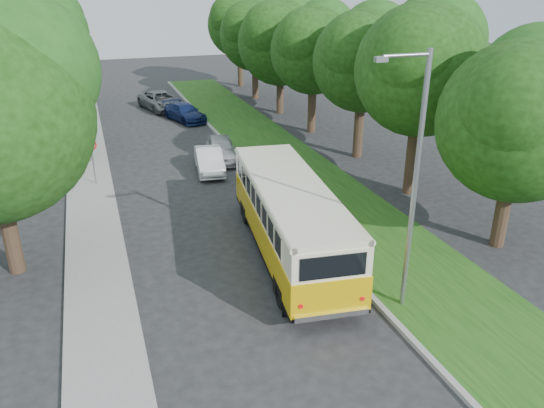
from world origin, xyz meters
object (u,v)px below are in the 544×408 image
object	(u,v)px
lamppost_far	(80,90)
car_silver	(221,149)
car_white	(209,160)
vintage_bus	(290,220)
car_blue	(185,112)
car_grey	(161,101)
lamppost_near	(413,179)

from	to	relation	value
lamppost_far	car_silver	size ratio (longest dim) A/B	1.86
car_white	vintage_bus	bearing A→B (deg)	-79.31
car_white	car_blue	distance (m)	11.69
lamppost_far	car_grey	world-z (taller)	lamppost_far
lamppost_far	car_white	world-z (taller)	lamppost_far
lamppost_far	car_grey	size ratio (longest dim) A/B	1.45
car_grey	car_blue	bearing A→B (deg)	-88.65
lamppost_far	car_white	distance (m)	7.99
lamppost_far	car_silver	world-z (taller)	lamppost_far
vintage_bus	car_white	bearing A→B (deg)	100.52
lamppost_far	car_grey	bearing A→B (deg)	64.22
vintage_bus	car_silver	world-z (taller)	vintage_bus
car_white	car_blue	size ratio (longest dim) A/B	0.90
vintage_bus	car_blue	world-z (taller)	vintage_bus
car_silver	car_grey	size ratio (longest dim) A/B	0.78
lamppost_far	car_white	bearing A→B (deg)	-31.50
car_blue	car_white	bearing A→B (deg)	-112.43
car_white	car_blue	world-z (taller)	car_white
lamppost_far	vintage_bus	xyz separation A→B (m)	(6.84, -14.09, -2.64)
lamppost_near	car_silver	world-z (taller)	lamppost_near
vintage_bus	car_white	xyz separation A→B (m)	(-0.71, 10.33, -0.84)
car_silver	car_grey	bearing A→B (deg)	105.23
vintage_bus	car_blue	bearing A→B (deg)	96.24
lamppost_near	lamppost_far	size ratio (longest dim) A/B	1.07
vintage_bus	car_white	size ratio (longest dim) A/B	2.56
vintage_bus	car_silver	xyz separation A→B (m)	(0.37, 12.04, -0.79)
vintage_bus	lamppost_far	bearing A→B (deg)	122.51
car_silver	car_white	distance (m)	2.02
car_grey	car_white	bearing A→B (deg)	-102.45
car_white	car_grey	world-z (taller)	car_grey
lamppost_near	car_silver	distance (m)	16.95
car_white	car_blue	bearing A→B (deg)	92.62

